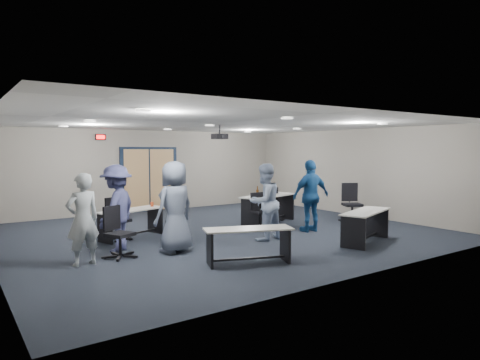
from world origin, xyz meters
TOP-DOWN VIEW (x-y plane):
  - floor at (0.00, 0.00)m, footprint 10.00×10.00m
  - back_wall at (0.00, 4.50)m, footprint 10.00×0.04m
  - front_wall at (0.00, -4.50)m, footprint 10.00×0.04m
  - right_wall at (5.00, 0.00)m, footprint 0.04×9.00m
  - ceiling at (0.00, 0.00)m, footprint 10.00×9.00m
  - double_door at (0.00, 4.46)m, footprint 2.00×0.07m
  - exit_sign at (-1.60, 4.44)m, footprint 0.32×0.07m
  - ceiling_projector at (0.30, 0.50)m, footprint 0.35×0.32m
  - ceiling_can_lights at (0.00, 0.25)m, footprint 6.24×5.74m
  - table_front_left at (-1.17, -2.82)m, footprint 1.67×1.05m
  - table_front_right at (1.98, -2.89)m, footprint 1.83×1.14m
  - table_back_left at (-2.08, 0.57)m, footprint 1.73×1.05m
  - table_back_right at (1.81, 0.35)m, footprint 2.04×1.19m
  - chair_back_a at (-2.41, 0.50)m, footprint 0.79×0.79m
  - chair_back_b at (-1.29, -0.11)m, footprint 0.80×0.80m
  - chair_back_c at (1.15, -0.16)m, footprint 0.62×0.62m
  - chair_back_d at (2.09, 0.49)m, footprint 0.81×0.81m
  - chair_loose_left at (-2.94, -1.11)m, footprint 0.83×0.83m
  - chair_loose_right at (3.80, -0.95)m, footprint 0.95×0.95m
  - person_gray at (-3.65, -1.26)m, footprint 0.66×0.49m
  - person_plaid at (-1.88, -1.30)m, footprint 1.02×0.81m
  - person_lightblue at (0.32, -1.38)m, footprint 0.93×0.77m
  - person_navy at (1.91, -1.23)m, footprint 1.10×0.55m
  - person_back at (-2.80, -0.54)m, footprint 1.27×1.26m

SIDE VIEW (x-z plane):
  - floor at x=0.00m, z-range 0.00..0.00m
  - table_front_left at x=-1.17m, z-range 0.12..0.76m
  - table_back_left at x=-2.08m, z-range 0.07..0.85m
  - chair_back_b at x=-1.29m, z-range 0.00..0.92m
  - chair_back_c at x=1.15m, z-range 0.00..0.93m
  - table_front_right at x=1.98m, z-range 0.13..0.83m
  - chair_back_a at x=-2.41m, z-range 0.00..0.97m
  - chair_back_d at x=2.09m, z-range 0.00..0.97m
  - chair_loose_left at x=-2.94m, z-range 0.00..0.98m
  - table_back_right at x=1.81m, z-range 0.01..1.08m
  - chair_loose_right at x=3.80m, z-range 0.00..1.11m
  - person_gray at x=-3.65m, z-range 0.00..1.65m
  - person_lightblue at x=0.32m, z-range 0.00..1.74m
  - person_back at x=-2.80m, z-range 0.00..1.76m
  - person_navy at x=1.91m, z-range 0.00..1.80m
  - person_plaid at x=-1.88m, z-range 0.00..1.83m
  - double_door at x=0.00m, z-range -0.05..2.15m
  - back_wall at x=0.00m, z-range 0.00..2.70m
  - front_wall at x=0.00m, z-range 0.00..2.70m
  - right_wall at x=5.00m, z-range 0.00..2.70m
  - ceiling_projector at x=0.30m, z-range 2.22..2.59m
  - exit_sign at x=-1.60m, z-range 2.36..2.54m
  - ceiling_can_lights at x=0.00m, z-range 2.66..2.68m
  - ceiling at x=0.00m, z-range 2.68..2.72m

